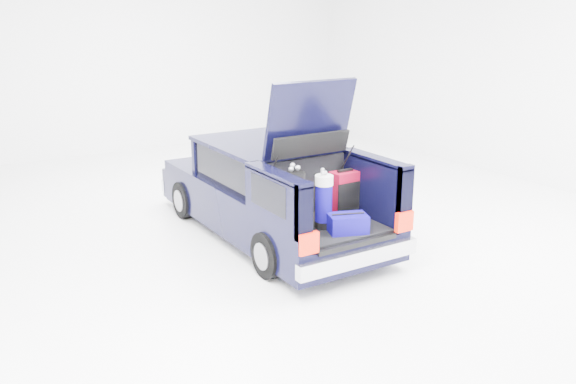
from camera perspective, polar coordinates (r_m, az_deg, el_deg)
ground at (r=9.46m, az=-1.59°, el=-3.99°), size 14.00×14.00×0.00m
car at (r=9.33m, az=-1.95°, el=0.08°), size 1.87×4.65×2.47m
red_suitcase at (r=8.49m, az=5.33°, el=-0.07°), size 0.39×0.26×0.63m
black_golf_bag at (r=7.70m, az=0.61°, el=-0.94°), size 0.33×0.35×0.89m
blue_golf_bag at (r=7.89m, az=3.36°, el=-0.85°), size 0.29×0.29×0.80m
blue_duffel at (r=7.82m, az=5.61°, el=-2.93°), size 0.57×0.47×0.26m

